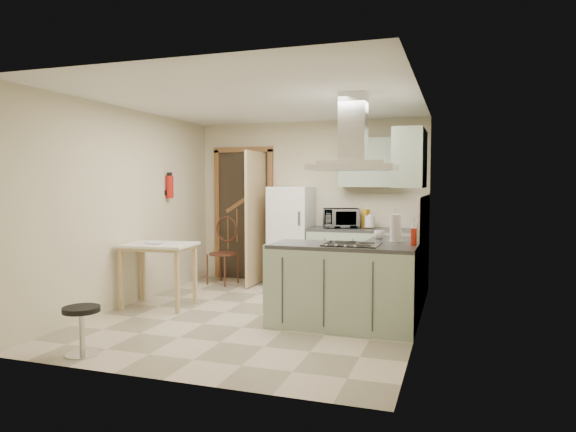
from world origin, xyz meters
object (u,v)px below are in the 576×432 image
(peninsula, at_px, (343,286))
(microwave, at_px, (341,218))
(stool, at_px, (82,330))
(extractor_hood, at_px, (353,168))
(fridge, at_px, (291,236))
(bentwood_chair, at_px, (223,254))
(drop_leaf_table, at_px, (159,275))

(peninsula, bearing_deg, microwave, 103.02)
(peninsula, distance_m, stool, 2.63)
(stool, bearing_deg, extractor_hood, 37.00)
(stool, xyz_separation_m, microwave, (1.59, 3.63, 0.82))
(fridge, height_order, peninsula, fridge)
(bentwood_chair, distance_m, microwave, 1.90)
(extractor_hood, xyz_separation_m, stool, (-2.15, -1.62, -1.50))
(stool, bearing_deg, drop_leaf_table, 100.35)
(extractor_hood, distance_m, stool, 3.08)
(microwave, bearing_deg, fridge, 164.02)
(drop_leaf_table, bearing_deg, peninsula, -9.03)
(extractor_hood, distance_m, bentwood_chair, 3.20)
(extractor_hood, distance_m, microwave, 2.20)
(stool, height_order, microwave, microwave)
(bentwood_chair, bearing_deg, microwave, 20.57)
(peninsula, relative_size, bentwood_chair, 1.65)
(drop_leaf_table, bearing_deg, extractor_hood, -8.88)
(microwave, bearing_deg, drop_leaf_table, -154.32)
(stool, relative_size, microwave, 0.87)
(microwave, bearing_deg, bentwood_chair, 169.86)
(peninsula, bearing_deg, fridge, 121.74)
(fridge, height_order, stool, fridge)
(bentwood_chair, bearing_deg, extractor_hood, -24.28)
(drop_leaf_table, distance_m, stool, 1.82)
(extractor_hood, height_order, bentwood_chair, extractor_hood)
(bentwood_chair, height_order, stool, bentwood_chair)
(bentwood_chair, bearing_deg, stool, -74.18)
(extractor_hood, bearing_deg, peninsula, 180.00)
(peninsula, relative_size, stool, 3.49)
(extractor_hood, height_order, microwave, extractor_hood)
(peninsula, xyz_separation_m, microwave, (-0.47, 2.01, 0.59))
(extractor_hood, bearing_deg, stool, -143.00)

